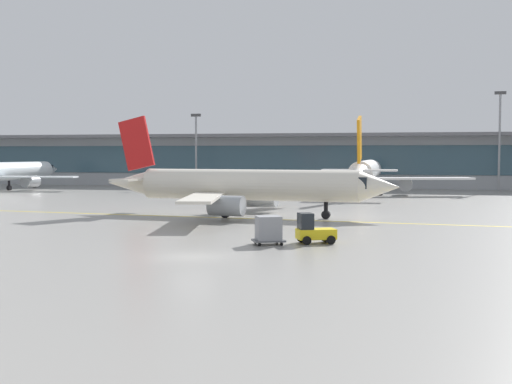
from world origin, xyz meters
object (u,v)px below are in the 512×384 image
Objects in this scene: taxiing_regional_jet at (246,186)px; apron_light_mast_1 at (196,147)px; cargo_dolly_lead at (268,229)px; gate_airplane_0 at (4,172)px; baggage_tug at (313,230)px; gate_airplane_1 at (366,172)px; apron_light_mast_2 at (500,137)px.

apron_light_mast_1 reaches higher than taxiing_regional_jet.
cargo_dolly_lead is 77.26m from apron_light_mast_1.
gate_airplane_0 is 82.87m from baggage_tug.
taxiing_regional_jet reaches higher than baggage_tug.
cargo_dolly_lead is at bearing -129.18° from gate_airplane_0.
cargo_dolly_lead is 0.20× the size of apron_light_mast_1.
gate_airplane_1 is 57.04m from baggage_tug.
apron_light_mast_2 reaches higher than gate_airplane_0.
gate_airplane_0 is 0.91× the size of gate_airplane_1.
apron_light_mast_2 is (51.08, 1.75, 1.53)m from apron_light_mast_1.
taxiing_regional_jet is at bearing 83.81° from cargo_dolly_lead.
taxiing_regional_jet is 2.30× the size of apron_light_mast_1.
apron_light_mast_2 is at bearing 48.37° from cargo_dolly_lead.
apron_light_mast_2 reaches higher than baggage_tug.
apron_light_mast_2 is at bearing 1.96° from apron_light_mast_1.
taxiing_regional_jet is 1.87× the size of apron_light_mast_2.
gate_airplane_1 is at bearing -22.82° from apron_light_mast_1.
gate_airplane_1 is 33.75m from apron_light_mast_1.
cargo_dolly_lead is (6.66, -19.69, -1.94)m from taxiing_regional_jet.
baggage_tug is 0.18× the size of apron_light_mast_2.
baggage_tug is (1.05, -56.98, -2.42)m from gate_airplane_1.
apron_light_mast_2 reaches higher than gate_airplane_1.
taxiing_regional_jet is at bearing -66.48° from apron_light_mast_1.
apron_light_mast_2 is (20.18, 14.75, 5.44)m from gate_airplane_1.
cargo_dolly_lead is (58.24, -57.29, -1.96)m from gate_airplane_0.
apron_light_mast_2 reaches higher than cargo_dolly_lead.
apron_light_mast_1 is at bearing 89.64° from baggage_tug.
gate_airplane_0 reaches higher than baggage_tug.
gate_airplane_0 reaches higher than taxiing_regional_jet.
apron_light_mast_1 is (-30.90, 13.00, 3.90)m from gate_airplane_1.
gate_airplane_1 is 2.54× the size of apron_light_mast_1.
gate_airplane_0 is 10.29× the size of baggage_tug.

